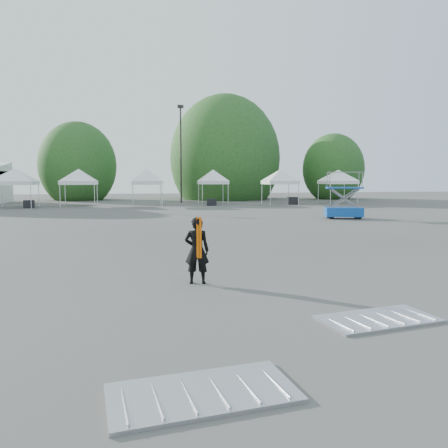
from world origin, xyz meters
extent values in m
plane|color=#474442|center=(0.00, 0.00, 0.00)|extent=(120.00, 120.00, 0.00)
cylinder|color=black|center=(3.00, 32.00, 4.75)|extent=(0.16, 0.16, 9.50)
cube|color=black|center=(3.00, 32.00, 9.65)|extent=(0.60, 0.25, 0.30)
cylinder|color=#382314|center=(-8.00, 40.00, 1.14)|extent=(0.36, 0.36, 2.27)
ellipsoid|color=#18491A|center=(-8.00, 40.00, 3.94)|extent=(4.16, 4.16, 4.78)
cylinder|color=#382314|center=(9.00, 39.00, 1.40)|extent=(0.36, 0.36, 2.80)
ellipsoid|color=#18491A|center=(9.00, 39.00, 4.85)|extent=(5.12, 5.12, 5.89)
cylinder|color=#382314|center=(22.00, 37.00, 1.05)|extent=(0.36, 0.36, 2.10)
ellipsoid|color=#18491A|center=(22.00, 37.00, 3.64)|extent=(3.84, 3.84, 4.42)
cylinder|color=silver|center=(-10.09, 25.92, 1.00)|extent=(0.06, 0.06, 2.00)
cylinder|color=silver|center=(-13.17, 29.00, 1.00)|extent=(0.06, 0.06, 2.00)
cylinder|color=silver|center=(-10.09, 29.00, 1.00)|extent=(0.06, 0.06, 2.00)
cube|color=white|center=(-11.63, 27.46, 2.08)|extent=(3.28, 3.28, 0.30)
pyramid|color=white|center=(-11.63, 27.46, 3.33)|extent=(4.64, 4.64, 1.10)
cylinder|color=silver|center=(-7.97, 26.98, 1.00)|extent=(0.06, 0.06, 2.00)
cylinder|color=silver|center=(-5.10, 26.98, 1.00)|extent=(0.06, 0.06, 2.00)
cylinder|color=silver|center=(-7.97, 29.84, 1.00)|extent=(0.06, 0.06, 2.00)
cylinder|color=silver|center=(-5.10, 29.84, 1.00)|extent=(0.06, 0.06, 2.00)
cube|color=white|center=(-6.54, 28.41, 2.08)|extent=(3.06, 3.06, 0.30)
pyramid|color=white|center=(-6.54, 28.41, 3.33)|extent=(4.33, 4.33, 1.10)
cylinder|color=silver|center=(-1.83, 25.80, 1.00)|extent=(0.06, 0.06, 2.00)
cylinder|color=silver|center=(0.69, 25.80, 1.00)|extent=(0.06, 0.06, 2.00)
cylinder|color=silver|center=(-1.83, 28.32, 1.00)|extent=(0.06, 0.06, 2.00)
cylinder|color=silver|center=(0.69, 28.32, 1.00)|extent=(0.06, 0.06, 2.00)
cube|color=white|center=(-0.57, 27.06, 2.08)|extent=(2.71, 2.71, 0.30)
pyramid|color=white|center=(-0.57, 27.06, 3.33)|extent=(3.84, 3.84, 1.10)
cylinder|color=silver|center=(4.53, 27.75, 1.00)|extent=(0.06, 0.06, 2.00)
cylinder|color=silver|center=(7.00, 27.75, 1.00)|extent=(0.06, 0.06, 2.00)
cylinder|color=silver|center=(4.53, 30.22, 1.00)|extent=(0.06, 0.06, 2.00)
cylinder|color=silver|center=(7.00, 30.22, 1.00)|extent=(0.06, 0.06, 2.00)
cube|color=white|center=(5.77, 28.99, 2.08)|extent=(2.66, 2.66, 0.30)
pyramid|color=white|center=(5.77, 28.99, 3.33)|extent=(3.77, 3.77, 1.10)
cylinder|color=silver|center=(10.55, 25.80, 1.00)|extent=(0.06, 0.06, 2.00)
cylinder|color=silver|center=(13.29, 25.80, 1.00)|extent=(0.06, 0.06, 2.00)
cylinder|color=silver|center=(10.55, 28.54, 1.00)|extent=(0.06, 0.06, 2.00)
cylinder|color=silver|center=(13.29, 28.54, 1.00)|extent=(0.06, 0.06, 2.00)
cube|color=white|center=(11.92, 27.17, 2.08)|extent=(2.94, 2.94, 0.30)
pyramid|color=white|center=(11.92, 27.17, 3.33)|extent=(4.16, 4.16, 1.10)
cylinder|color=silver|center=(16.81, 26.49, 1.00)|extent=(0.06, 0.06, 2.00)
cylinder|color=silver|center=(19.68, 26.49, 1.00)|extent=(0.06, 0.06, 2.00)
cylinder|color=silver|center=(16.81, 29.36, 1.00)|extent=(0.06, 0.06, 2.00)
cylinder|color=silver|center=(19.68, 29.36, 1.00)|extent=(0.06, 0.06, 2.00)
cube|color=white|center=(18.24, 27.93, 2.08)|extent=(3.07, 3.07, 0.30)
pyramid|color=white|center=(18.24, 27.93, 3.33)|extent=(4.34, 4.34, 1.10)
imported|color=black|center=(-0.19, -2.54, 0.80)|extent=(0.65, 0.50, 1.60)
cube|color=#EB5A04|center=(-0.19, -2.70, 1.12)|extent=(0.13, 0.02, 0.96)
cube|color=#0C489E|center=(11.04, 12.30, 0.42)|extent=(2.45, 1.67, 0.56)
cube|color=#0C489E|center=(11.04, 12.30, 1.91)|extent=(2.35, 1.60, 0.09)
cylinder|color=black|center=(10.11, 12.07, 0.17)|extent=(0.36, 0.22, 0.33)
cylinder|color=black|center=(11.73, 11.63, 0.17)|extent=(0.36, 0.22, 0.33)
cylinder|color=black|center=(10.36, 12.97, 0.17)|extent=(0.36, 0.22, 0.33)
cylinder|color=black|center=(11.97, 12.53, 0.17)|extent=(0.36, 0.22, 0.33)
cube|color=#ACAEB4|center=(-0.87, -7.88, 0.02)|extent=(2.27, 1.31, 0.05)
cube|color=#ACAEB4|center=(2.57, -5.86, 0.02)|extent=(2.19, 1.32, 0.05)
cube|color=black|center=(-10.38, 26.45, 0.33)|extent=(0.93, 0.76, 0.66)
cube|color=black|center=(5.20, 26.54, 0.31)|extent=(0.82, 0.64, 0.62)
cube|color=black|center=(13.00, 26.60, 0.36)|extent=(1.02, 0.85, 0.72)
camera|label=1|loc=(-1.58, -12.64, 2.50)|focal=35.00mm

